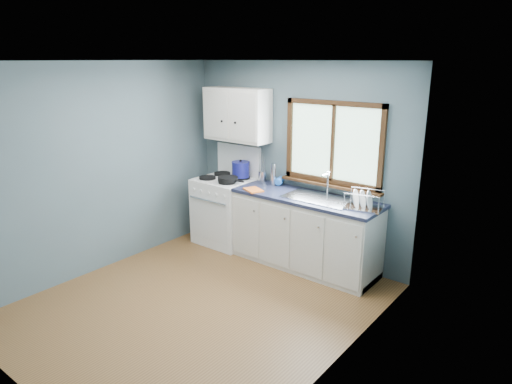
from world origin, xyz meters
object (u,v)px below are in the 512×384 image
Objects in this scene: sink at (319,204)px; thermos at (273,175)px; utensil_crock at (263,176)px; base_cabinets at (305,235)px; skillet at (228,179)px; stockpot at (241,169)px; gas_range at (225,209)px; dish_rack at (363,203)px.

thermos is at bearing 168.85° from sink.
utensil_crock is 0.24m from thermos.
base_cabinets is at bearing -14.21° from utensil_crock.
stockpot reaches higher than skillet.
sink is (1.49, 0.02, 0.37)m from gas_range.
sink is at bearing 0.71° from gas_range.
base_cabinets is at bearing 7.07° from skillet.
stockpot is (0.18, 0.12, 0.57)m from gas_range.
dish_rack is (1.87, -0.11, -0.09)m from stockpot.
dish_rack is at bearing 3.53° from skillet.
sink reaches higher than base_cabinets.
base_cabinets is at bearing -5.34° from stockpot.
sink is 1.31m from skillet.
thermos reaches higher than base_cabinets.
thermos is (0.51, 0.32, 0.08)m from skillet.
utensil_crock is (0.48, 0.23, 0.50)m from gas_range.
gas_range is 3.71× the size of utensil_crock.
stockpot is at bearing 175.37° from sink.
sink is at bearing 168.07° from dish_rack.
dish_rack is at bearing -0.39° from base_cabinets.
skillet is at bearing -127.91° from utensil_crock.
utensil_crock is 1.59m from dish_rack.
skillet is 1.87m from dish_rack.
utensil_crock is at bearing 160.82° from dish_rack.
stockpot is 0.52m from thermos.
skillet is 1.42× the size of thermos.
utensil_crock is 1.28× the size of thermos.
thermos reaches higher than dish_rack.
gas_range is 2.11m from dish_rack.
skillet is at bearing 173.48° from dish_rack.
dish_rack reaches higher than skillet.
dish_rack is (0.75, -0.01, 0.56)m from base_cabinets.
stockpot is 0.84× the size of utensil_crock.
stockpot is at bearing 34.36° from gas_range.
utensil_crock is at bearing 165.79° from base_cabinets.
gas_range is at bearing 168.92° from dish_rack.
stockpot is (-0.01, 0.27, 0.08)m from skillet.
gas_range is 1.62× the size of sink.
stockpot is at bearing 90.81° from skillet.
utensil_crock is at bearing 166.11° from thermos.
dish_rack is (0.57, -0.00, 0.12)m from sink.
sink is 2.07× the size of skillet.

